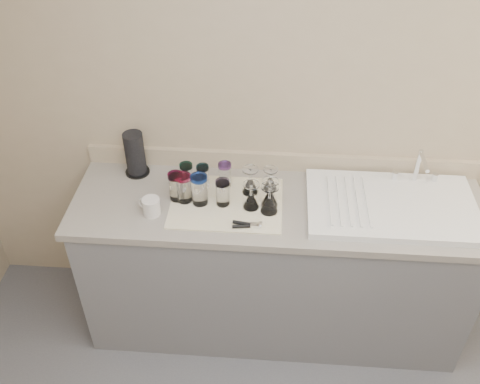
# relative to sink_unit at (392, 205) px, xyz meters

# --- Properties ---
(room_envelope) EXTENTS (3.54, 3.50, 2.52)m
(room_envelope) POSITION_rel_sink_unit_xyz_m (-0.55, -1.20, 0.64)
(room_envelope) COLOR #4F5054
(room_envelope) RESTS_ON ground
(counter_unit) EXTENTS (2.06, 0.62, 0.90)m
(counter_unit) POSITION_rel_sink_unit_xyz_m (-0.55, -0.00, -0.47)
(counter_unit) COLOR slate
(counter_unit) RESTS_ON ground
(sink_unit) EXTENTS (0.82, 0.50, 0.22)m
(sink_unit) POSITION_rel_sink_unit_xyz_m (0.00, 0.00, 0.00)
(sink_unit) COLOR white
(sink_unit) RESTS_ON counter_unit
(dish_towel) EXTENTS (0.55, 0.42, 0.01)m
(dish_towel) POSITION_rel_sink_unit_xyz_m (-0.81, -0.02, -0.02)
(dish_towel) COLOR white
(dish_towel) RESTS_ON counter_unit
(tumbler_teal) EXTENTS (0.07, 0.07, 0.13)m
(tumbler_teal) POSITION_rel_sink_unit_xyz_m (-1.02, 0.09, 0.06)
(tumbler_teal) COLOR white
(tumbler_teal) RESTS_ON dish_towel
(tumbler_cyan) EXTENTS (0.06, 0.06, 0.13)m
(tumbler_cyan) POSITION_rel_sink_unit_xyz_m (-0.94, 0.09, 0.05)
(tumbler_cyan) COLOR white
(tumbler_cyan) RESTS_ON dish_towel
(tumbler_purple) EXTENTS (0.07, 0.07, 0.13)m
(tumbler_purple) POSITION_rel_sink_unit_xyz_m (-0.83, 0.11, 0.06)
(tumbler_purple) COLOR white
(tumbler_purple) RESTS_ON dish_towel
(tumbler_magenta) EXTENTS (0.08, 0.08, 0.15)m
(tumbler_magenta) POSITION_rel_sink_unit_xyz_m (-1.02, -0.02, 0.07)
(tumbler_magenta) COLOR white
(tumbler_magenta) RESTS_ON dish_towel
(tumbler_blue) EXTENTS (0.08, 0.08, 0.16)m
(tumbler_blue) POSITION_rel_sink_unit_xyz_m (-0.94, -0.04, 0.07)
(tumbler_blue) COLOR white
(tumbler_blue) RESTS_ON dish_towel
(tumbler_lavender) EXTENTS (0.07, 0.07, 0.14)m
(tumbler_lavender) POSITION_rel_sink_unit_xyz_m (-0.83, -0.04, 0.06)
(tumbler_lavender) COLOR white
(tumbler_lavender) RESTS_ON dish_towel
(tumbler_extra) EXTENTS (0.08, 0.08, 0.15)m
(tumbler_extra) POSITION_rel_sink_unit_xyz_m (-1.06, -0.01, 0.07)
(tumbler_extra) COLOR white
(tumbler_extra) RESTS_ON dish_towel
(goblet_back_left) EXTENTS (0.08, 0.08, 0.14)m
(goblet_back_left) POSITION_rel_sink_unit_xyz_m (-0.70, 0.07, 0.04)
(goblet_back_left) COLOR white
(goblet_back_left) RESTS_ON dish_towel
(goblet_back_right) EXTENTS (0.07, 0.07, 0.13)m
(goblet_back_right) POSITION_rel_sink_unit_xyz_m (-0.60, 0.09, 0.03)
(goblet_back_right) COLOR white
(goblet_back_right) RESTS_ON dish_towel
(goblet_front_left) EXTENTS (0.08, 0.08, 0.14)m
(goblet_front_left) POSITION_rel_sink_unit_xyz_m (-0.69, -0.05, 0.04)
(goblet_front_left) COLOR white
(goblet_front_left) RESTS_ON dish_towel
(goblet_front_right) EXTENTS (0.08, 0.08, 0.15)m
(goblet_front_right) POSITION_rel_sink_unit_xyz_m (-0.60, -0.03, 0.04)
(goblet_front_right) COLOR white
(goblet_front_right) RESTS_ON dish_towel
(goblet_extra) EXTENTS (0.09, 0.09, 0.15)m
(goblet_extra) POSITION_rel_sink_unit_xyz_m (-0.60, -0.07, 0.04)
(goblet_extra) COLOR white
(goblet_extra) RESTS_ON dish_towel
(can_opener) EXTENTS (0.14, 0.05, 0.02)m
(can_opener) POSITION_rel_sink_unit_xyz_m (-0.70, -0.19, -0.00)
(can_opener) COLOR silver
(can_opener) RESTS_ON dish_towel
(white_mug) EXTENTS (0.13, 0.11, 0.09)m
(white_mug) POSITION_rel_sink_unit_xyz_m (-1.16, -0.12, 0.02)
(white_mug) COLOR silver
(white_mug) RESTS_ON counter_unit
(paper_towel_roll) EXTENTS (0.13, 0.13, 0.24)m
(paper_towel_roll) POSITION_rel_sink_unit_xyz_m (-1.31, 0.19, 0.10)
(paper_towel_roll) COLOR black
(paper_towel_roll) RESTS_ON counter_unit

